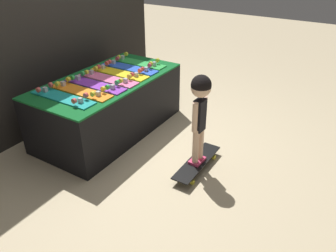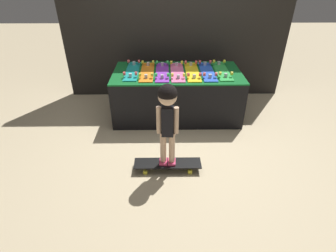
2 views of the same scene
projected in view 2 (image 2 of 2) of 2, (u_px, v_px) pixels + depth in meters
ground_plane at (178, 134)px, 3.64m from camera, size 16.00×16.00×0.00m
back_wall at (176, 26)px, 4.19m from camera, size 3.67×0.10×2.36m
display_rack at (177, 94)px, 3.96m from camera, size 1.85×0.95×0.69m
skateboard_teal_on_rack at (132, 70)px, 3.79m from camera, size 0.19×0.78×0.09m
skateboard_orange_on_rack at (147, 71)px, 3.76m from camera, size 0.19×0.78×0.09m
skateboard_purple_on_rack at (162, 71)px, 3.75m from camera, size 0.19×0.78×0.09m
skateboard_pink_on_rack at (177, 72)px, 3.75m from camera, size 0.19×0.78×0.09m
skateboard_yellow_on_rack at (192, 71)px, 3.76m from camera, size 0.19×0.78×0.09m
skateboard_blue_on_rack at (207, 71)px, 3.77m from camera, size 0.19×0.78×0.09m
skateboard_green_on_rack at (222, 70)px, 3.79m from camera, size 0.19×0.78×0.09m
skateboard_on_floor at (168, 164)px, 2.99m from camera, size 0.76×0.19×0.09m
child at (167, 111)px, 2.63m from camera, size 0.23×0.19×0.96m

